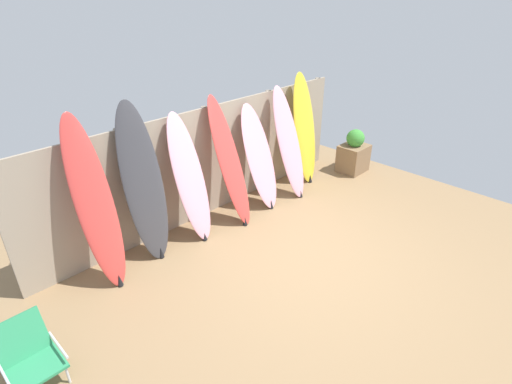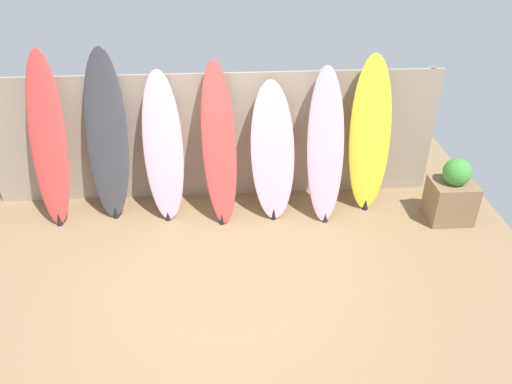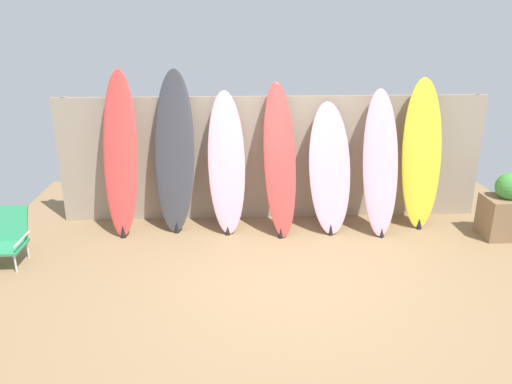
{
  "view_description": "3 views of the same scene",
  "coord_description": "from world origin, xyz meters",
  "px_view_note": "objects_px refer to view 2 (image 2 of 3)",
  "views": [
    {
      "loc": [
        -3.71,
        -2.7,
        3.48
      ],
      "look_at": [
        0.04,
        0.97,
        0.71
      ],
      "focal_mm": 28.0,
      "sensor_mm": 36.0,
      "label": 1
    },
    {
      "loc": [
        0.15,
        -4.2,
        3.82
      ],
      "look_at": [
        0.48,
        0.78,
        0.75
      ],
      "focal_mm": 35.0,
      "sensor_mm": 36.0,
      "label": 2
    },
    {
      "loc": [
        -0.56,
        -4.92,
        2.85
      ],
      "look_at": [
        -0.29,
        0.82,
        0.81
      ],
      "focal_mm": 35.0,
      "sensor_mm": 36.0,
      "label": 3
    }
  ],
  "objects_px": {
    "surfboard_pink_2": "(163,148)",
    "planter_box": "(452,194)",
    "surfboard_red_3": "(219,145)",
    "surfboard_pink_4": "(273,152)",
    "surfboard_red_0": "(48,141)",
    "surfboard_pink_5": "(326,146)",
    "surfboard_charcoal_1": "(107,138)",
    "surfboard_yellow_6": "(370,136)"
  },
  "relations": [
    {
      "from": "surfboard_pink_2",
      "to": "planter_box",
      "type": "relative_size",
      "value": 2.14
    },
    {
      "from": "surfboard_pink_2",
      "to": "surfboard_red_3",
      "type": "relative_size",
      "value": 0.94
    },
    {
      "from": "surfboard_red_3",
      "to": "surfboard_pink_4",
      "type": "distance_m",
      "value": 0.71
    },
    {
      "from": "surfboard_red_0",
      "to": "surfboard_pink_2",
      "type": "relative_size",
      "value": 1.15
    },
    {
      "from": "surfboard_red_0",
      "to": "surfboard_pink_5",
      "type": "relative_size",
      "value": 1.14
    },
    {
      "from": "surfboard_charcoal_1",
      "to": "surfboard_pink_2",
      "type": "xyz_separation_m",
      "value": [
        0.71,
        -0.06,
        -0.14
      ]
    },
    {
      "from": "surfboard_charcoal_1",
      "to": "planter_box",
      "type": "bearing_deg",
      "value": -6.81
    },
    {
      "from": "planter_box",
      "to": "surfboard_pink_4",
      "type": "bearing_deg",
      "value": 169.72
    },
    {
      "from": "surfboard_red_3",
      "to": "surfboard_yellow_6",
      "type": "height_order",
      "value": "surfboard_yellow_6"
    },
    {
      "from": "surfboard_pink_5",
      "to": "planter_box",
      "type": "height_order",
      "value": "surfboard_pink_5"
    },
    {
      "from": "surfboard_red_0",
      "to": "surfboard_yellow_6",
      "type": "bearing_deg",
      "value": 0.48
    },
    {
      "from": "surfboard_charcoal_1",
      "to": "surfboard_yellow_6",
      "type": "relative_size",
      "value": 1.06
    },
    {
      "from": "surfboard_red_0",
      "to": "surfboard_charcoal_1",
      "type": "xyz_separation_m",
      "value": [
        0.71,
        0.07,
        -0.0
      ]
    },
    {
      "from": "surfboard_charcoal_1",
      "to": "planter_box",
      "type": "distance_m",
      "value": 4.53
    },
    {
      "from": "surfboard_pink_4",
      "to": "surfboard_pink_5",
      "type": "bearing_deg",
      "value": -5.16
    },
    {
      "from": "surfboard_pink_2",
      "to": "surfboard_yellow_6",
      "type": "distance_m",
      "value": 2.7
    },
    {
      "from": "surfboard_red_3",
      "to": "planter_box",
      "type": "height_order",
      "value": "surfboard_red_3"
    },
    {
      "from": "surfboard_red_0",
      "to": "surfboard_red_3",
      "type": "xyz_separation_m",
      "value": [
        2.14,
        -0.06,
        -0.09
      ]
    },
    {
      "from": "surfboard_charcoal_1",
      "to": "surfboard_pink_5",
      "type": "height_order",
      "value": "surfboard_charcoal_1"
    },
    {
      "from": "surfboard_pink_2",
      "to": "surfboard_charcoal_1",
      "type": "bearing_deg",
      "value": 174.83
    },
    {
      "from": "surfboard_pink_2",
      "to": "planter_box",
      "type": "height_order",
      "value": "surfboard_pink_2"
    },
    {
      "from": "surfboard_red_0",
      "to": "planter_box",
      "type": "distance_m",
      "value": 5.23
    },
    {
      "from": "surfboard_pink_5",
      "to": "surfboard_pink_4",
      "type": "bearing_deg",
      "value": 174.84
    },
    {
      "from": "surfboard_charcoal_1",
      "to": "planter_box",
      "type": "relative_size",
      "value": 2.46
    },
    {
      "from": "surfboard_pink_4",
      "to": "surfboard_red_3",
      "type": "bearing_deg",
      "value": -178.03
    },
    {
      "from": "surfboard_red_0",
      "to": "surfboard_red_3",
      "type": "height_order",
      "value": "surfboard_red_0"
    },
    {
      "from": "surfboard_pink_2",
      "to": "surfboard_pink_4",
      "type": "xyz_separation_m",
      "value": [
        1.41,
        -0.04,
        -0.08
      ]
    },
    {
      "from": "surfboard_red_3",
      "to": "surfboard_red_0",
      "type": "bearing_deg",
      "value": 178.44
    },
    {
      "from": "planter_box",
      "to": "surfboard_charcoal_1",
      "type": "bearing_deg",
      "value": 173.19
    },
    {
      "from": "surfboard_pink_5",
      "to": "surfboard_pink_2",
      "type": "bearing_deg",
      "value": 177.1
    },
    {
      "from": "surfboard_charcoal_1",
      "to": "surfboard_pink_2",
      "type": "relative_size",
      "value": 1.15
    },
    {
      "from": "surfboard_pink_2",
      "to": "surfboard_pink_4",
      "type": "distance_m",
      "value": 1.42
    },
    {
      "from": "surfboard_pink_2",
      "to": "surfboard_red_3",
      "type": "xyz_separation_m",
      "value": [
        0.72,
        -0.07,
        0.05
      ]
    },
    {
      "from": "surfboard_pink_4",
      "to": "surfboard_pink_5",
      "type": "height_order",
      "value": "surfboard_pink_5"
    },
    {
      "from": "surfboard_pink_2",
      "to": "surfboard_red_3",
      "type": "height_order",
      "value": "surfboard_red_3"
    },
    {
      "from": "surfboard_charcoal_1",
      "to": "surfboard_pink_2",
      "type": "bearing_deg",
      "value": -5.17
    },
    {
      "from": "surfboard_pink_2",
      "to": "surfboard_red_0",
      "type": "bearing_deg",
      "value": -179.59
    },
    {
      "from": "surfboard_red_0",
      "to": "surfboard_pink_5",
      "type": "height_order",
      "value": "surfboard_red_0"
    },
    {
      "from": "surfboard_red_0",
      "to": "surfboard_pink_2",
      "type": "xyz_separation_m",
      "value": [
        1.42,
        0.01,
        -0.14
      ]
    },
    {
      "from": "surfboard_yellow_6",
      "to": "planter_box",
      "type": "bearing_deg",
      "value": -25.3
    },
    {
      "from": "surfboard_pink_5",
      "to": "planter_box",
      "type": "bearing_deg",
      "value": -12.35
    },
    {
      "from": "surfboard_charcoal_1",
      "to": "surfboard_yellow_6",
      "type": "height_order",
      "value": "surfboard_charcoal_1"
    }
  ]
}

